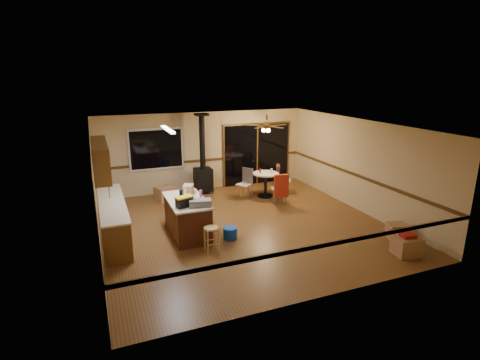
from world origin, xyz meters
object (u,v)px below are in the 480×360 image
bar_stool (211,239)px  chair_near (281,186)px  box_under_window (165,193)px  wood_stove (203,171)px  dining_table (266,181)px  chair_right (279,176)px  blue_bucket (230,233)px  toolbox_black (184,202)px  box_corner_a (407,246)px  kitchen_island (187,217)px  box_corner_b (397,231)px  chair_left (246,179)px  toolbox_grey (200,203)px

bar_stool → chair_near: (2.85, 2.15, 0.31)m
bar_stool → box_under_window: size_ratio=1.08×
wood_stove → dining_table: size_ratio=3.09×
chair_right → box_under_window: size_ratio=1.31×
bar_stool → blue_bucket: bearing=37.6°
toolbox_black → blue_bucket: bearing=-9.8°
box_corner_a → kitchen_island: bearing=146.1°
bar_stool → box_under_window: (-0.29, 3.91, -0.07)m
toolbox_black → blue_bucket: 1.36m
chair_near → box_under_window: bearing=150.8°
dining_table → chair_near: size_ratio=1.17×
box_corner_b → dining_table: bearing=111.3°
bar_stool → box_corner_a: size_ratio=1.07×
bar_stool → chair_left: 3.86m
blue_bucket → chair_near: size_ratio=0.48×
box_under_window → box_corner_b: (4.62, -4.89, -0.03)m
chair_near → kitchen_island: bearing=-161.1°
bar_stool → blue_bucket: (0.61, 0.47, -0.15)m
toolbox_black → box_corner_a: toolbox_black is taller
toolbox_black → chair_right: 4.51m
toolbox_black → chair_right: toolbox_black is taller
toolbox_black → chair_left: size_ratio=0.67×
chair_left → box_corner_a: size_ratio=1.02×
kitchen_island → toolbox_black: size_ratio=4.54×
bar_stool → chair_left: chair_left is taller
bar_stool → chair_left: size_ratio=1.04×
box_under_window → box_corner_a: (4.19, -5.63, -0.01)m
box_under_window → box_corner_b: bearing=-46.6°
chair_left → box_corner_b: 4.72m
bar_stool → blue_bucket: size_ratio=1.72×
kitchen_island → box_corner_a: 5.02m
blue_bucket → chair_left: (1.55, 2.72, 0.45)m
wood_stove → blue_bucket: bearing=-96.5°
wood_stove → chair_near: size_ratio=3.60×
toolbox_black → box_under_window: (0.13, 3.26, -0.79)m
toolbox_grey → wood_stove: bearing=72.8°
toolbox_grey → chair_left: 3.50m
dining_table → chair_near: bearing=-84.7°
wood_stove → chair_near: bearing=-47.5°
kitchen_island → box_under_window: 2.84m
bar_stool → chair_left: (2.16, 3.19, 0.30)m
box_corner_a → box_under_window: bearing=126.7°
dining_table → box_corner_b: dining_table is taller
kitchen_island → wood_stove: 3.33m
toolbox_black → dining_table: bearing=36.8°
toolbox_black → chair_left: bearing=44.5°
toolbox_grey → box_corner_b: 4.74m
box_corner_a → chair_near: bearing=105.1°
kitchen_island → toolbox_grey: 0.79m
chair_right → box_corner_a: chair_right is taller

